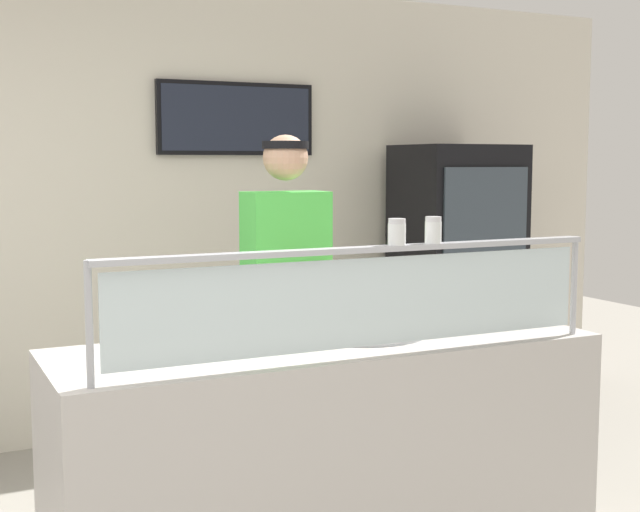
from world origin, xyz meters
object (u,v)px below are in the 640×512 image
object	(u,v)px
worker_figure	(287,298)
pepper_flake_shaker	(433,232)
pizza_tray	(362,330)
drink_fridge	(456,279)
parmesan_shaker	(397,234)
pizza_server	(369,325)

from	to	relation	value
worker_figure	pepper_flake_shaker	bearing A→B (deg)	-82.72
pizza_tray	drink_fridge	distance (m)	2.29
worker_figure	drink_fridge	world-z (taller)	worker_figure
parmesan_shaker	worker_figure	bearing A→B (deg)	88.73
parmesan_shaker	drink_fridge	bearing A→B (deg)	50.40
pizza_server	pepper_flake_shaker	bearing A→B (deg)	-75.76
pizza_server	pepper_flake_shaker	size ratio (longest dim) A/B	2.88
pizza_server	drink_fridge	distance (m)	2.29
pizza_server	worker_figure	distance (m)	0.68
pepper_flake_shaker	drink_fridge	bearing A→B (deg)	53.09
pizza_tray	drink_fridge	bearing A→B (deg)	45.73
pizza_server	pizza_tray	bearing A→B (deg)	143.30
pizza_tray	worker_figure	world-z (taller)	worker_figure
pizza_server	pepper_flake_shaker	distance (m)	0.53
pepper_flake_shaker	worker_figure	size ratio (longest dim) A/B	0.06
parmesan_shaker	pepper_flake_shaker	bearing A→B (deg)	0.00
pizza_tray	pizza_server	world-z (taller)	pizza_server
parmesan_shaker	worker_figure	xyz separation A→B (m)	(0.02, 1.02, -0.38)
pizza_server	parmesan_shaker	xyz separation A→B (m)	(-0.08, -0.34, 0.39)
pepper_flake_shaker	worker_figure	world-z (taller)	worker_figure
drink_fridge	pizza_server	bearing A→B (deg)	-133.49
pizza_tray	parmesan_shaker	distance (m)	0.56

